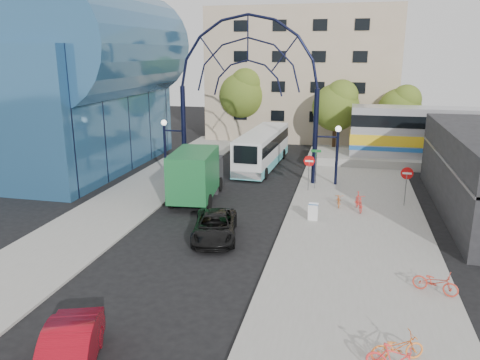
% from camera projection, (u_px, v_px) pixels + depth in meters
% --- Properties ---
extents(ground, '(120.00, 120.00, 0.00)m').
position_uv_depth(ground, '(186.00, 256.00, 22.55)').
color(ground, black).
rests_on(ground, ground).
extents(sidewalk_east, '(8.00, 56.00, 0.12)m').
position_uv_depth(sidewalk_east, '(355.00, 238.00, 24.54)').
color(sidewalk_east, gray).
rests_on(sidewalk_east, ground).
extents(plaza_west, '(5.00, 50.00, 0.12)m').
position_uv_depth(plaza_west, '(120.00, 206.00, 29.59)').
color(plaza_west, gray).
rests_on(plaza_west, ground).
extents(gateway_arch, '(13.64, 0.44, 12.10)m').
position_uv_depth(gateway_arch, '(248.00, 65.00, 33.42)').
color(gateway_arch, black).
rests_on(gateway_arch, ground).
extents(stop_sign, '(0.80, 0.07, 2.50)m').
position_uv_depth(stop_sign, '(309.00, 164.00, 32.23)').
color(stop_sign, slate).
rests_on(stop_sign, sidewalk_east).
extents(do_not_enter_sign, '(0.76, 0.07, 2.48)m').
position_uv_depth(do_not_enter_sign, '(407.00, 177.00, 29.00)').
color(do_not_enter_sign, slate).
rests_on(do_not_enter_sign, sidewalk_east).
extents(street_name_sign, '(0.70, 0.70, 2.80)m').
position_uv_depth(street_name_sign, '(316.00, 161.00, 32.67)').
color(street_name_sign, slate).
rests_on(street_name_sign, sidewalk_east).
extents(sandwich_board, '(0.55, 0.61, 0.99)m').
position_uv_depth(sandwich_board, '(313.00, 210.00, 26.74)').
color(sandwich_board, white).
rests_on(sandwich_board, sidewalk_east).
extents(transit_hall, '(16.50, 18.00, 14.50)m').
position_uv_depth(transit_hall, '(68.00, 87.00, 38.20)').
color(transit_hall, '#28547B').
rests_on(transit_hall, ground).
extents(apartment_block, '(20.00, 12.10, 14.00)m').
position_uv_depth(apartment_block, '(304.00, 74.00, 53.08)').
color(apartment_block, tan).
rests_on(apartment_block, ground).
extents(tree_north_a, '(4.48, 4.48, 7.00)m').
position_uv_depth(tree_north_a, '(337.00, 105.00, 44.32)').
color(tree_north_a, '#382314').
rests_on(tree_north_a, ground).
extents(tree_north_b, '(5.12, 5.12, 8.00)m').
position_uv_depth(tree_north_b, '(244.00, 92.00, 50.09)').
color(tree_north_b, '#382314').
rests_on(tree_north_b, ground).
extents(tree_north_c, '(4.16, 4.16, 6.50)m').
position_uv_depth(tree_north_c, '(401.00, 108.00, 44.97)').
color(tree_north_c, '#382314').
rests_on(tree_north_c, ground).
extents(city_bus, '(3.00, 11.10, 3.02)m').
position_uv_depth(city_bus, '(262.00, 148.00, 39.62)').
color(city_bus, silver).
rests_on(city_bus, ground).
extents(green_truck, '(3.14, 6.96, 3.41)m').
position_uv_depth(green_truck, '(197.00, 174.00, 30.81)').
color(green_truck, black).
rests_on(green_truck, ground).
extents(black_suv, '(3.15, 5.12, 1.33)m').
position_uv_depth(black_suv, '(215.00, 226.00, 24.47)').
color(black_suv, black).
rests_on(black_suv, ground).
extents(red_sedan, '(2.94, 4.63, 1.44)m').
position_uv_depth(red_sedan, '(68.00, 354.00, 14.06)').
color(red_sedan, maroon).
rests_on(red_sedan, ground).
extents(bike_near_a, '(0.63, 1.55, 0.80)m').
position_uv_depth(bike_near_a, '(339.00, 199.00, 29.38)').
color(bike_near_a, orange).
rests_on(bike_near_a, sidewalk_east).
extents(bike_near_b, '(0.85, 1.91, 1.11)m').
position_uv_depth(bike_near_b, '(359.00, 202.00, 28.45)').
color(bike_near_b, red).
rests_on(bike_near_b, sidewalk_east).
extents(bike_far_a, '(1.88, 1.20, 0.93)m').
position_uv_depth(bike_far_a, '(435.00, 282.00, 18.72)').
color(bike_far_a, red).
rests_on(bike_far_a, sidewalk_east).
extents(bike_far_c, '(1.84, 1.18, 0.91)m').
position_uv_depth(bike_far_c, '(397.00, 347.00, 14.63)').
color(bike_far_c, orange).
rests_on(bike_far_c, sidewalk_east).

